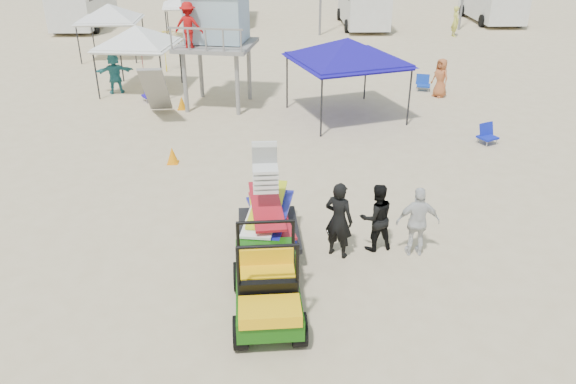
{
  "coord_description": "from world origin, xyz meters",
  "views": [
    {
      "loc": [
        0.24,
        -7.85,
        6.72
      ],
      "look_at": [
        0.5,
        3.0,
        1.3
      ],
      "focal_mm": 35.0,
      "sensor_mm": 36.0,
      "label": 1
    }
  ],
  "objects_px": {
    "surf_trailer": "(268,213)",
    "canopy_blue": "(348,42)",
    "lifeguard_tower": "(213,20)",
    "utility_cart": "(266,279)",
    "man_left": "(339,220)"
  },
  "relations": [
    {
      "from": "utility_cart",
      "to": "lifeguard_tower",
      "type": "distance_m",
      "value": 13.24
    },
    {
      "from": "man_left",
      "to": "canopy_blue",
      "type": "bearing_deg",
      "value": -66.64
    },
    {
      "from": "man_left",
      "to": "lifeguard_tower",
      "type": "relative_size",
      "value": 0.4
    },
    {
      "from": "man_left",
      "to": "lifeguard_tower",
      "type": "distance_m",
      "value": 11.64
    },
    {
      "from": "lifeguard_tower",
      "to": "canopy_blue",
      "type": "distance_m",
      "value": 5.04
    },
    {
      "from": "utility_cart",
      "to": "man_left",
      "type": "distance_m",
      "value": 2.54
    },
    {
      "from": "utility_cart",
      "to": "canopy_blue",
      "type": "distance_m",
      "value": 11.82
    },
    {
      "from": "lifeguard_tower",
      "to": "utility_cart",
      "type": "bearing_deg",
      "value": -80.97
    },
    {
      "from": "surf_trailer",
      "to": "canopy_blue",
      "type": "xyz_separation_m",
      "value": [
        2.73,
        9.02,
        1.79
      ]
    },
    {
      "from": "surf_trailer",
      "to": "lifeguard_tower",
      "type": "height_order",
      "value": "lifeguard_tower"
    },
    {
      "from": "lifeguard_tower",
      "to": "canopy_blue",
      "type": "xyz_separation_m",
      "value": [
        4.78,
        -1.52,
        -0.51
      ]
    },
    {
      "from": "utility_cart",
      "to": "surf_trailer",
      "type": "height_order",
      "value": "surf_trailer"
    },
    {
      "from": "man_left",
      "to": "surf_trailer",
      "type": "bearing_deg",
      "value": 19.59
    },
    {
      "from": "surf_trailer",
      "to": "lifeguard_tower",
      "type": "xyz_separation_m",
      "value": [
        -2.05,
        10.53,
        2.3
      ]
    },
    {
      "from": "surf_trailer",
      "to": "utility_cart",
      "type": "bearing_deg",
      "value": -90.12
    }
  ]
}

